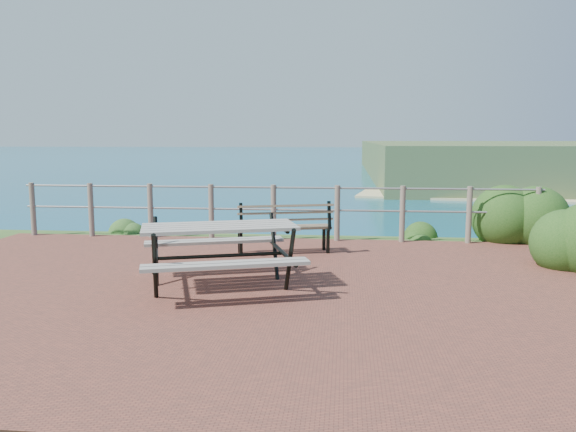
% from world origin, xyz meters
% --- Properties ---
extents(ground, '(10.00, 7.00, 0.12)m').
position_xyz_m(ground, '(0.00, 0.00, 0.00)').
color(ground, brown).
rests_on(ground, ground).
extents(ocean, '(1200.00, 1200.00, 0.00)m').
position_xyz_m(ocean, '(0.00, 200.00, 0.00)').
color(ocean, '#156D82').
rests_on(ocean, ground).
extents(safety_railing, '(9.40, 0.10, 1.00)m').
position_xyz_m(safety_railing, '(0.00, 3.35, 0.57)').
color(safety_railing, '#6B5B4C').
rests_on(safety_railing, ground).
extents(picnic_table, '(2.00, 1.54, 0.78)m').
position_xyz_m(picnic_table, '(-0.23, -0.01, 0.50)').
color(picnic_table, gray).
rests_on(picnic_table, ground).
extents(park_bench, '(1.55, 0.77, 0.85)m').
position_xyz_m(park_bench, '(0.31, 2.17, 0.56)').
color(park_bench, brown).
rests_on(park_bench, ground).
extents(shrub_right_edge, '(1.19, 1.19, 1.69)m').
position_xyz_m(shrub_right_edge, '(4.48, 3.67, 0.00)').
color(shrub_right_edge, '#174013').
rests_on(shrub_right_edge, ground).
extents(shrub_lip_west, '(0.70, 0.70, 0.41)m').
position_xyz_m(shrub_lip_west, '(-3.00, 4.02, 0.00)').
color(shrub_lip_west, '#214E1D').
rests_on(shrub_lip_west, ground).
extents(shrub_lip_east, '(0.66, 0.66, 0.36)m').
position_xyz_m(shrub_lip_east, '(2.52, 3.91, 0.00)').
color(shrub_lip_east, '#174013').
rests_on(shrub_lip_east, ground).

